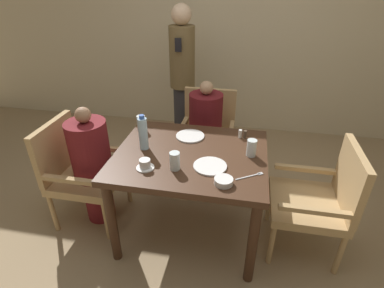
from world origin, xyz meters
TOP-DOWN VIEW (x-y plane):
  - ground_plane at (0.00, 0.00)m, footprint 16.00×16.00m
  - wall_back at (0.00, 2.12)m, footprint 8.00×0.06m
  - dining_table at (0.00, 0.00)m, footprint 1.13×0.94m
  - chair_left_side at (-0.98, 0.00)m, footprint 0.54×0.54m
  - diner_in_left_chair at (-0.83, 0.00)m, footprint 0.32×0.32m
  - chair_far_side at (0.00, 0.88)m, footprint 0.54×0.54m
  - diner_in_far_chair at (-0.00, 0.74)m, footprint 0.32×0.32m
  - chair_right_side at (0.98, 0.00)m, footprint 0.54×0.54m
  - standing_host at (-0.38, 1.42)m, footprint 0.28×0.32m
  - plate_main_left at (-0.05, 0.25)m, footprint 0.23×0.23m
  - plate_main_right at (0.17, -0.16)m, footprint 0.23×0.23m
  - teacup_with_saucer at (-0.27, -0.26)m, footprint 0.13×0.13m
  - bowl_small at (0.28, -0.33)m, footprint 0.12×0.12m
  - water_bottle at (-0.36, -0.00)m, footprint 0.07×0.07m
  - glass_tall_near at (-0.49, 0.30)m, footprint 0.07×0.07m
  - glass_tall_mid at (-0.07, -0.23)m, footprint 0.07×0.07m
  - glass_tall_far at (0.44, 0.05)m, footprint 0.07×0.07m
  - salt_shaker at (0.35, 0.32)m, footprint 0.03×0.03m
  - pepper_shaker at (0.39, 0.32)m, footprint 0.03×0.03m
  - fork_beside_plate at (0.46, -0.21)m, footprint 0.18×0.12m

SIDE VIEW (x-z plane):
  - ground_plane at x=0.00m, z-range 0.00..0.00m
  - chair_left_side at x=-0.98m, z-range 0.04..0.95m
  - chair_far_side at x=0.00m, z-range 0.04..0.95m
  - chair_right_side at x=0.98m, z-range 0.04..0.95m
  - diner_in_left_chair at x=-0.83m, z-range 0.01..1.08m
  - diner_in_far_chair at x=0.00m, z-range 0.01..1.10m
  - dining_table at x=0.00m, z-range 0.28..1.04m
  - fork_beside_plate at x=0.46m, z-range 0.77..0.77m
  - plate_main_left at x=-0.05m, z-range 0.77..0.78m
  - plate_main_right at x=0.17m, z-range 0.77..0.78m
  - bowl_small at x=0.28m, z-range 0.77..0.81m
  - teacup_with_saucer at x=-0.27m, z-range 0.76..0.83m
  - pepper_shaker at x=0.39m, z-range 0.77..0.83m
  - salt_shaker at x=0.35m, z-range 0.77..0.84m
  - glass_tall_near at x=-0.49m, z-range 0.77..0.89m
  - glass_tall_mid at x=-0.07m, z-range 0.77..0.89m
  - glass_tall_far at x=0.44m, z-range 0.77..0.89m
  - water_bottle at x=-0.36m, z-range 0.76..1.03m
  - standing_host at x=-0.38m, z-range 0.06..1.74m
  - wall_back at x=0.00m, z-range 0.00..2.80m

